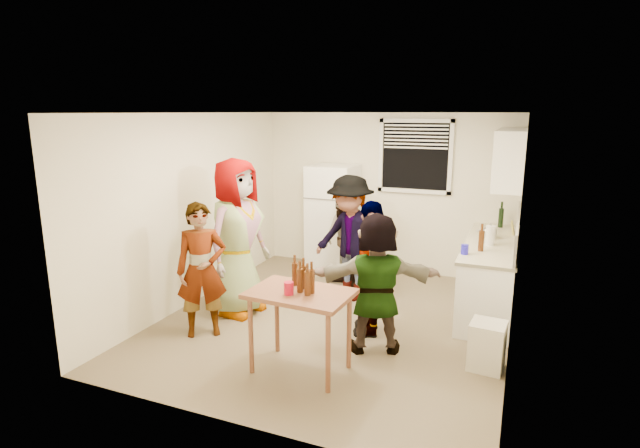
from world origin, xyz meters
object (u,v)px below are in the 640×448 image
at_px(wine_bottle, 500,227).
at_px(serving_table, 301,370).
at_px(beer_bottle_table, 304,288).
at_px(guest_stripe, 205,333).
at_px(guest_back_right, 349,297).
at_px(red_cup, 289,294).
at_px(kettle, 489,238).
at_px(trash_bin, 487,345).
at_px(guest_black, 370,331).
at_px(guest_back_left, 343,289).
at_px(guest_grey, 240,311).
at_px(blue_cup, 464,254).
at_px(guest_orange, 375,349).
at_px(refrigerator, 333,219).
at_px(beer_bottle_counter, 480,251).

bearing_deg(wine_bottle, serving_table, -116.66).
bearing_deg(beer_bottle_table, guest_stripe, 169.97).
bearing_deg(guest_back_right, red_cup, -68.21).
bearing_deg(guest_stripe, kettle, 1.43).
distance_m(trash_bin, guest_black, 1.39).
height_order(trash_bin, red_cup, red_cup).
bearing_deg(serving_table, kettle, 58.82).
bearing_deg(trash_bin, guest_black, 164.14).
distance_m(trash_bin, guest_back_left, 2.65).
relative_size(red_cup, guest_back_right, 0.07).
relative_size(trash_bin, beer_bottle_table, 2.32).
bearing_deg(guest_grey, blue_cup, -68.17).
height_order(trash_bin, guest_orange, trash_bin).
relative_size(blue_cup, guest_grey, 0.06).
bearing_deg(guest_back_left, guest_black, -12.72).
distance_m(red_cup, guest_grey, 1.91).
xyz_separation_m(red_cup, guest_black, (0.45, 1.22, -0.83)).
height_order(guest_stripe, guest_back_right, guest_back_right).
bearing_deg(guest_grey, kettle, -53.44).
distance_m(guest_back_left, guest_back_right, 0.35).
bearing_deg(guest_black, guest_back_right, -162.21).
bearing_deg(serving_table, trash_bin, 23.42).
height_order(refrigerator, beer_bottle_counter, refrigerator).
relative_size(wine_bottle, guest_back_left, 0.19).
xyz_separation_m(kettle, guest_back_left, (-1.94, -0.21, -0.90)).
bearing_deg(blue_cup, beer_bottle_table, -130.64).
bearing_deg(guest_back_left, kettle, 51.28).
xyz_separation_m(kettle, serving_table, (-1.55, -2.56, -0.90)).
xyz_separation_m(beer_bottle_counter, guest_grey, (-2.84, -0.82, -0.90)).
height_order(guest_grey, guest_black, guest_grey).
relative_size(guest_back_left, guest_black, 0.94).
distance_m(beer_bottle_counter, guest_stripe, 3.38).
relative_size(beer_bottle_table, guest_back_right, 0.12).
relative_size(beer_bottle_table, red_cup, 1.70).
xyz_separation_m(trash_bin, guest_black, (-1.32, 0.37, -0.25)).
xyz_separation_m(trash_bin, guest_grey, (-3.04, 0.31, -0.25)).
bearing_deg(red_cup, wine_bottle, 63.18).
height_order(guest_back_right, guest_black, guest_back_right).
bearing_deg(refrigerator, trash_bin, -43.08).
xyz_separation_m(beer_bottle_counter, blue_cup, (-0.16, -0.21, 0.00)).
distance_m(guest_grey, guest_stripe, 0.71).
height_order(serving_table, guest_orange, serving_table).
distance_m(guest_stripe, guest_black, 1.92).
height_order(blue_cup, guest_stripe, blue_cup).
bearing_deg(wine_bottle, beer_bottle_table, -117.42).
bearing_deg(guest_orange, beer_bottle_table, 25.32).
relative_size(refrigerator, guest_back_left, 1.16).
distance_m(trash_bin, guest_grey, 3.07).
bearing_deg(guest_back_right, kettle, 34.13).
relative_size(trash_bin, red_cup, 3.95).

